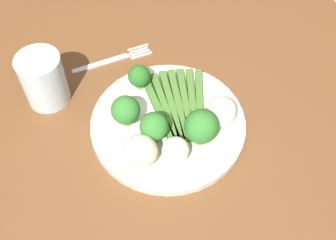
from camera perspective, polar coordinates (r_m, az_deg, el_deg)
The scene contains 12 objects.
dining_table at distance 0.87m, azimuth 1.45°, elevation -1.88°, with size 1.28×0.91×0.77m.
plate at distance 0.74m, azimuth 0.00°, elevation -0.57°, with size 0.27×0.27×0.01m, color silver.
asparagus_bundle at distance 0.75m, azimuth 1.44°, elevation 2.04°, with size 0.18×0.14×0.01m.
broccoli_right at distance 0.70m, azimuth -5.70°, elevation 1.19°, with size 0.05×0.05×0.06m.
broccoli_back at distance 0.76m, azimuth -3.95°, elevation 5.96°, with size 0.04×0.04×0.05m.
broccoli_front at distance 0.68m, azimuth -1.90°, elevation -0.90°, with size 0.05×0.05×0.06m.
broccoli_near_center at distance 0.68m, azimuth 4.58°, elevation -0.94°, with size 0.06×0.06×0.07m.
cauliflower_edge at distance 0.72m, azimuth 7.29°, elevation 1.20°, with size 0.05×0.05×0.05m, color silver.
cauliflower_outer_edge at distance 0.67m, azimuth -3.78°, elevation -4.30°, with size 0.06×0.06×0.06m, color beige.
cauliflower_near_fork at distance 0.67m, azimuth 1.05°, elevation -4.14°, with size 0.05×0.05×0.05m, color silver.
fork at distance 0.85m, azimuth -7.41°, elevation 8.18°, with size 0.05×0.17×0.00m.
water_glass at distance 0.78m, azimuth -16.59°, elevation 5.32°, with size 0.08×0.08×0.10m, color silver.
Camera 1 is at (0.39, -0.28, 1.38)m, focal length 44.76 mm.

